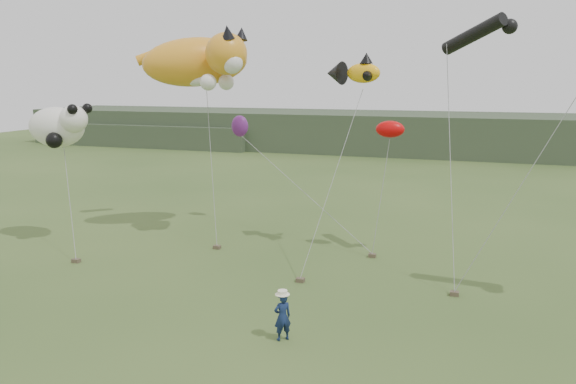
% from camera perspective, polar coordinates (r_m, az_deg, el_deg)
% --- Properties ---
extents(ground, '(120.00, 120.00, 0.00)m').
position_cam_1_polar(ground, '(17.98, -1.21, -13.10)').
color(ground, '#385123').
rests_on(ground, ground).
extents(headland, '(90.00, 13.00, 4.00)m').
position_cam_1_polar(headland, '(60.96, 10.40, 5.92)').
color(headland, '#2D3D28').
rests_on(headland, ground).
extents(festival_attendant, '(0.62, 0.60, 1.43)m').
position_cam_1_polar(festival_attendant, '(16.60, -0.57, -12.56)').
color(festival_attendant, '#122045').
rests_on(festival_attendant, ground).
extents(sandbag_anchors, '(15.35, 4.87, 0.16)m').
position_cam_1_polar(sandbag_anchors, '(22.81, -1.06, -7.51)').
color(sandbag_anchors, brown).
rests_on(sandbag_anchors, ground).
extents(cat_kite, '(6.64, 4.78, 2.84)m').
position_cam_1_polar(cat_kite, '(27.00, -8.73, 13.01)').
color(cat_kite, orange).
rests_on(cat_kite, ground).
extents(fish_kite, '(2.65, 1.76, 1.30)m').
position_cam_1_polar(fish_kite, '(24.01, 6.60, 11.98)').
color(fish_kite, '#FFB311').
rests_on(fish_kite, ground).
extents(panda_kite, '(3.17, 2.05, 1.97)m').
position_cam_1_polar(panda_kite, '(27.24, -22.22, 6.21)').
color(panda_kite, white).
rests_on(panda_kite, ground).
extents(misc_kites, '(9.26, 3.88, 1.23)m').
position_cam_1_polar(misc_kites, '(26.38, 1.84, 6.57)').
color(misc_kites, '#CB0607').
rests_on(misc_kites, ground).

